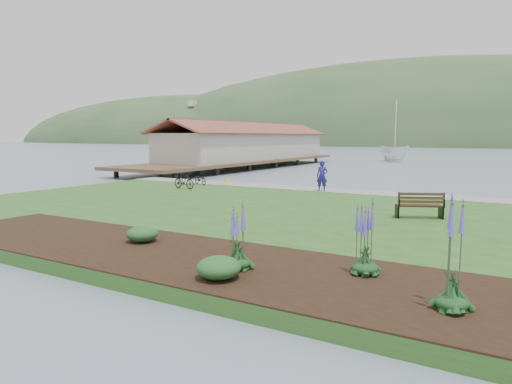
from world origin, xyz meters
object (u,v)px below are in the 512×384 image
bicycle_a (200,179)px  park_bench (420,205)px  person (322,173)px  sailboat (394,162)px

bicycle_a → park_bench: bearing=-86.5°
person → sailboat: bearing=87.4°
park_bench → sailboat: size_ratio=0.07×
park_bench → person: person is taller
park_bench → person: 9.44m
sailboat → park_bench: bearing=-119.3°
park_bench → bicycle_a: park_bench is taller
park_bench → bicycle_a: size_ratio=1.26×
person → sailboat: 42.79m
person → bicycle_a: size_ratio=1.42×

